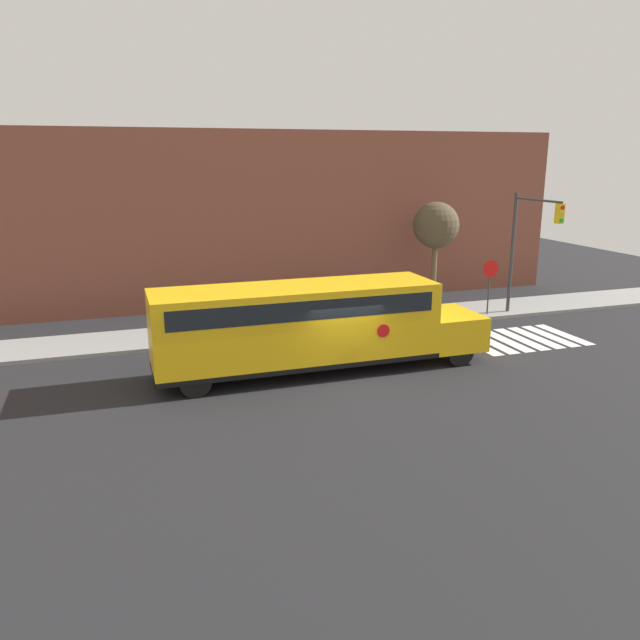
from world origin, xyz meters
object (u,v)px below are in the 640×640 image
object	(u,v)px
school_bus	(308,323)
traffic_light	(527,238)
stop_sign	(490,279)
tree_near_sidewalk	(436,226)

from	to	relation	value
school_bus	traffic_light	bearing A→B (deg)	18.24
school_bus	stop_sign	world-z (taller)	school_bus
stop_sign	school_bus	bearing A→B (deg)	-155.82
stop_sign	tree_near_sidewalk	distance (m)	4.03
school_bus	tree_near_sidewalk	xyz separation A→B (m)	(9.02, 7.80, 2.14)
tree_near_sidewalk	school_bus	bearing A→B (deg)	-139.15
stop_sign	traffic_light	distance (m)	2.41
traffic_light	tree_near_sidewalk	xyz separation A→B (m)	(-2.28, 4.08, 0.17)
school_bus	stop_sign	xyz separation A→B (m)	(10.08, 4.53, 0.05)
traffic_light	tree_near_sidewalk	bearing A→B (deg)	119.19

